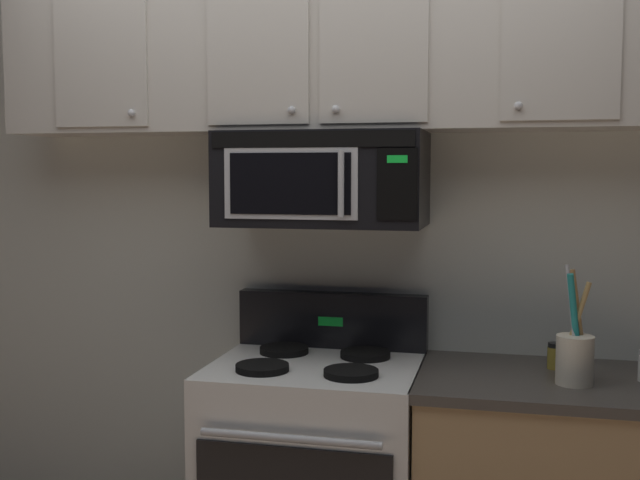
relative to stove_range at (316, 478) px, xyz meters
The scene contains 6 objects.
back_wall 0.95m from the stove_range, 90.00° to the left, with size 5.20×0.10×2.70m, color silver.
stove_range is the anchor object (origin of this frame).
over_range_microwave 1.11m from the stove_range, 90.14° to the left, with size 0.76×0.43×0.35m.
upper_cabinets 1.56m from the stove_range, 90.00° to the left, with size 2.50×0.36×0.55m.
utensil_crock_cream 1.05m from the stove_range, ahead, with size 0.12×0.12×0.39m.
spice_jar 0.98m from the stove_range, ahead, with size 0.05×0.05×0.09m.
Camera 1 is at (0.67, -2.31, 1.60)m, focal length 43.83 mm.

